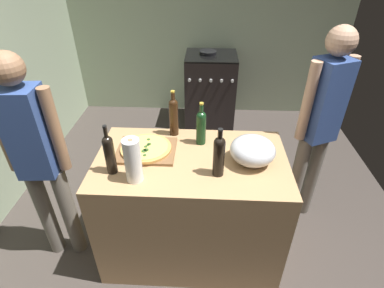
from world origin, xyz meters
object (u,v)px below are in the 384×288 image
wine_bottle_amber (201,126)px  person_in_red (320,121)px  pizza (146,148)px  mixing_bowl (253,150)px  wine_bottle_green (174,115)px  wine_bottle_dark (219,154)px  paper_towel_roll (133,161)px  stove (210,89)px  wine_bottle_clear (109,153)px  person_in_stripes (37,155)px

wine_bottle_amber → person_in_red: bearing=14.4°
pizza → mixing_bowl: (0.71, -0.08, 0.06)m
mixing_bowl → wine_bottle_green: wine_bottle_green is taller
wine_bottle_green → wine_bottle_dark: 0.56m
paper_towel_roll → wine_bottle_dark: wine_bottle_dark is taller
wine_bottle_dark → stove: size_ratio=0.33×
wine_bottle_green → pizza: bearing=-125.1°
stove → wine_bottle_clear: bearing=-105.3°
person_in_stripes → paper_towel_roll: bearing=-12.9°
wine_bottle_amber → person_in_red: (0.90, 0.23, -0.07)m
wine_bottle_amber → paper_towel_roll: bearing=-132.6°
paper_towel_roll → person_in_stripes: (-0.68, 0.15, -0.10)m
wine_bottle_green → person_in_stripes: person_in_stripes is taller
stove → person_in_stripes: (-1.14, -2.20, 0.47)m
wine_bottle_clear → wine_bottle_amber: bearing=33.1°
person_in_stripes → mixing_bowl: bearing=2.5°
mixing_bowl → wine_bottle_amber: (-0.34, 0.21, 0.05)m
wine_bottle_clear → person_in_stripes: size_ratio=0.21×
stove → mixing_bowl: bearing=-83.1°
mixing_bowl → wine_bottle_clear: (-0.88, -0.15, 0.06)m
wine_bottle_amber → person_in_stripes: size_ratio=0.20×
wine_bottle_green → wine_bottle_clear: size_ratio=1.04×
wine_bottle_green → wine_bottle_amber: bearing=-28.7°
wine_bottle_green → wine_bottle_clear: (-0.34, -0.47, -0.01)m
person_in_stripes → wine_bottle_green: bearing=23.7°
wine_bottle_dark → paper_towel_roll: bearing=-171.2°
paper_towel_roll → wine_bottle_dark: bearing=8.8°
wine_bottle_green → stove: 1.93m
wine_bottle_amber → wine_bottle_dark: size_ratio=0.97×
pizza → wine_bottle_amber: 0.41m
wine_bottle_amber → person_in_stripes: person_in_stripes is taller
wine_bottle_green → wine_bottle_clear: bearing=-126.2°
paper_towel_roll → wine_bottle_green: (0.19, 0.53, 0.02)m
pizza → paper_towel_roll: (-0.02, -0.29, 0.11)m
mixing_bowl → person_in_red: bearing=38.1°
wine_bottle_dark → wine_bottle_green: bearing=125.0°
mixing_bowl → wine_bottle_amber: 0.40m
pizza → wine_bottle_amber: wine_bottle_amber is taller
mixing_bowl → paper_towel_roll: paper_towel_roll is taller
paper_towel_roll → wine_bottle_green: 0.57m
wine_bottle_clear → stove: wine_bottle_clear is taller
stove → wine_bottle_green: bearing=-98.8°
wine_bottle_amber → person_in_stripes: 1.10m
paper_towel_roll → person_in_stripes: size_ratio=0.18×
wine_bottle_dark → person_in_stripes: size_ratio=0.20×
paper_towel_roll → pizza: bearing=87.0°
paper_towel_roll → person_in_stripes: person_in_stripes is taller
wine_bottle_green → wine_bottle_dark: size_ratio=1.07×
pizza → person_in_red: (1.27, 0.36, 0.04)m
person_in_stripes → person_in_red: 2.02m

